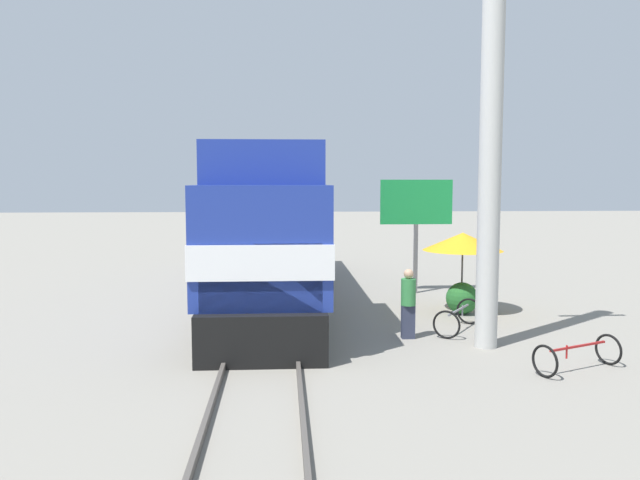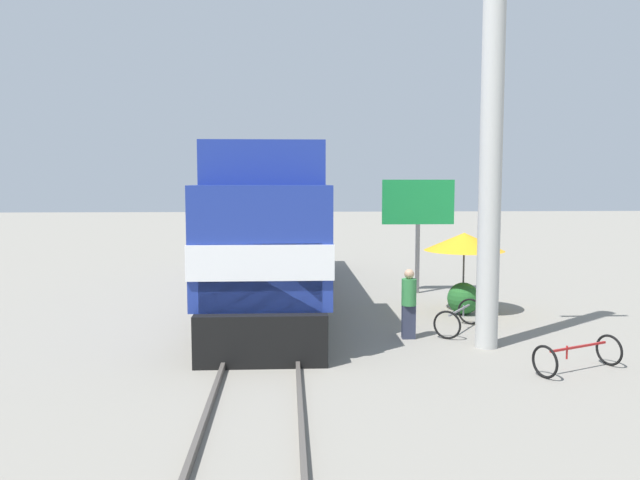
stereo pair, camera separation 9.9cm
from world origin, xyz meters
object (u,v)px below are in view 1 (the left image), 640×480
(bicycle_spare, at_px, (578,355))
(billboard_sign, at_px, (416,208))
(person_bystander, at_px, (408,301))
(bicycle, at_px, (458,317))
(locomotive, at_px, (269,237))
(utility_pole, at_px, (491,129))
(vendor_umbrella, at_px, (463,242))

(bicycle_spare, bearing_deg, billboard_sign, 164.57)
(billboard_sign, xyz_separation_m, person_bystander, (-1.42, -5.84, -1.89))
(billboard_sign, bearing_deg, bicycle, -90.69)
(person_bystander, bearing_deg, locomotive, 123.36)
(person_bystander, bearing_deg, billboard_sign, 76.33)
(person_bystander, bearing_deg, bicycle_spare, -44.26)
(utility_pole, bearing_deg, vendor_umbrella, 82.00)
(locomotive, height_order, utility_pole, utility_pole)
(utility_pole, height_order, bicycle_spare, utility_pole)
(locomotive, xyz_separation_m, bicycle, (4.67, -4.42, -1.58))
(billboard_sign, relative_size, person_bystander, 2.27)
(bicycle_spare, bearing_deg, utility_pole, -171.31)
(utility_pole, height_order, bicycle, utility_pole)
(vendor_umbrella, height_order, billboard_sign, billboard_sign)
(locomotive, relative_size, utility_pole, 1.64)
(bicycle_spare, bearing_deg, locomotive, -166.05)
(utility_pole, relative_size, billboard_sign, 2.55)
(utility_pole, distance_m, billboard_sign, 6.97)
(locomotive, distance_m, bicycle, 6.62)
(locomotive, bearing_deg, person_bystander, -56.64)
(billboard_sign, height_order, person_bystander, billboard_sign)
(locomotive, xyz_separation_m, utility_pole, (4.86, -5.87, 2.80))
(bicycle, xyz_separation_m, bicycle_spare, (1.38, -3.28, -0.02))
(utility_pole, relative_size, bicycle, 5.07)
(vendor_umbrella, distance_m, bicycle, 2.80)
(utility_pole, xyz_separation_m, vendor_umbrella, (0.51, 3.61, -2.75))
(locomotive, bearing_deg, vendor_umbrella, -22.78)
(person_bystander, height_order, bicycle, person_bystander)
(person_bystander, distance_m, bicycle, 1.58)
(locomotive, height_order, bicycle, locomotive)
(utility_pole, xyz_separation_m, bicycle_spare, (1.18, -1.83, -4.40))
(utility_pole, bearing_deg, billboard_sign, 91.13)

